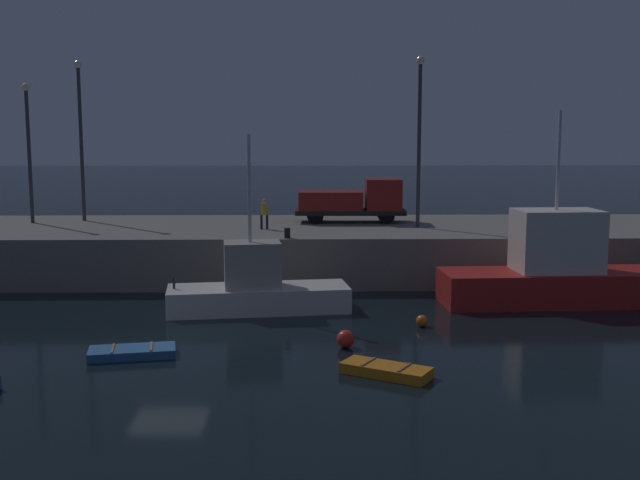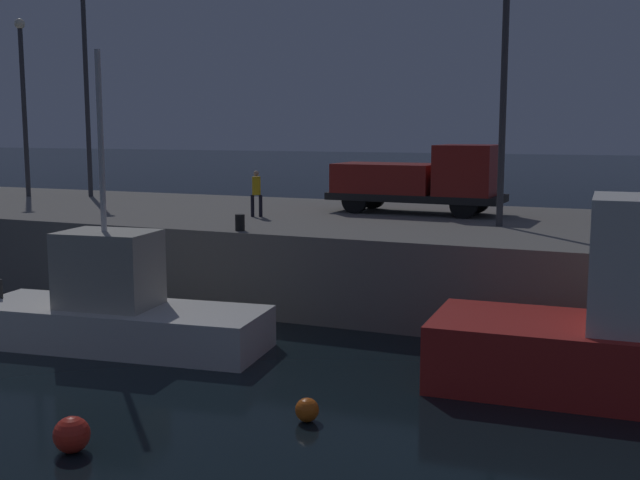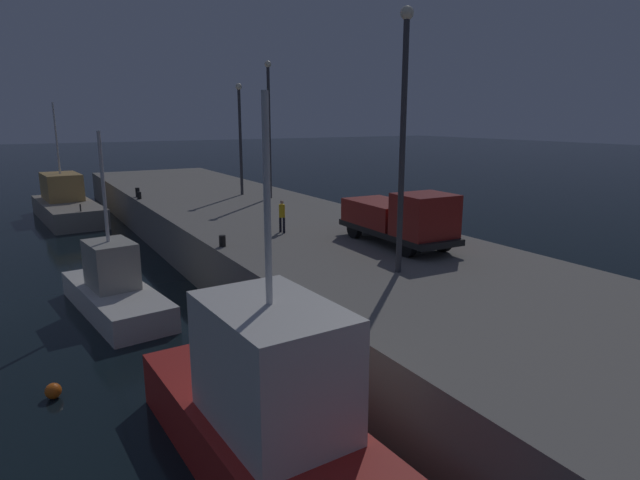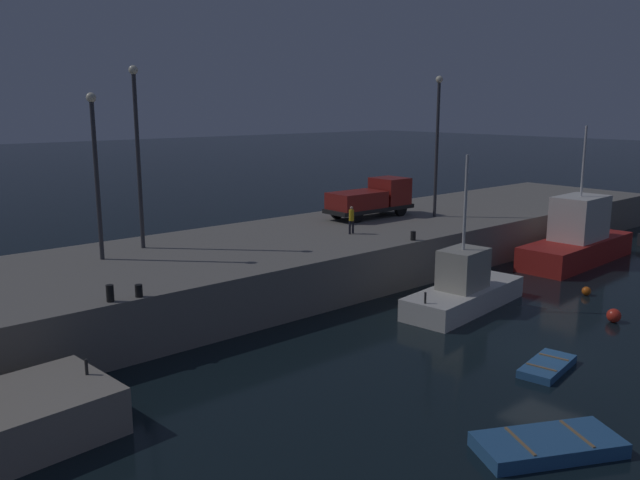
# 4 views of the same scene
# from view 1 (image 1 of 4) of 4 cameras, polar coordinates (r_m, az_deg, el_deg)

# --- Properties ---
(ground_plane) EXTENTS (320.00, 320.00, 0.00)m
(ground_plane) POSITION_cam_1_polar(r_m,az_deg,el_deg) (26.51, -11.38, -8.14)
(ground_plane) COLOR black
(pier_quay) EXTENTS (63.60, 10.87, 2.47)m
(pier_quay) POSITION_cam_1_polar(r_m,az_deg,el_deg) (40.89, -7.71, -0.65)
(pier_quay) COLOR gray
(pier_quay) RESTS_ON ground
(fishing_boat_blue) EXTENTS (7.70, 3.35, 7.29)m
(fishing_boat_blue) POSITION_cam_1_polar(r_m,az_deg,el_deg) (31.63, -4.78, -3.67)
(fishing_boat_blue) COLOR silver
(fishing_boat_blue) RESTS_ON ground
(fishing_boat_orange) EXTENTS (9.81, 3.38, 8.29)m
(fishing_boat_orange) POSITION_cam_1_polar(r_m,az_deg,el_deg) (34.31, 17.19, -2.23)
(fishing_boat_orange) COLOR red
(fishing_boat_orange) RESTS_ON ground
(dinghy_orange_near) EXTENTS (2.86, 2.27, 0.36)m
(dinghy_orange_near) POSITION_cam_1_polar(r_m,az_deg,el_deg) (23.46, 4.98, -9.72)
(dinghy_orange_near) COLOR orange
(dinghy_orange_near) RESTS_ON ground
(dinghy_red_small) EXTENTS (2.97, 1.69, 0.33)m
(dinghy_red_small) POSITION_cam_1_polar(r_m,az_deg,el_deg) (26.04, -13.92, -8.17)
(dinghy_red_small) COLOR #2D6099
(dinghy_red_small) RESTS_ON ground
(mooring_buoy_near) EXTENTS (0.45, 0.45, 0.45)m
(mooring_buoy_near) POSITION_cam_1_polar(r_m,az_deg,el_deg) (29.34, 7.67, -6.04)
(mooring_buoy_near) COLOR orange
(mooring_buoy_near) RESTS_ON ground
(mooring_buoy_mid) EXTENTS (0.62, 0.62, 0.62)m
(mooring_buoy_mid) POSITION_cam_1_polar(r_m,az_deg,el_deg) (26.26, 1.93, -7.44)
(mooring_buoy_mid) COLOR red
(mooring_buoy_mid) RESTS_ON ground
(lamp_post_west) EXTENTS (0.44, 0.44, 7.56)m
(lamp_post_west) POSITION_cam_1_polar(r_m,az_deg,el_deg) (44.40, -21.04, 6.92)
(lamp_post_west) COLOR #38383D
(lamp_post_west) RESTS_ON pier_quay
(lamp_post_east) EXTENTS (0.44, 0.44, 8.86)m
(lamp_post_east) POSITION_cam_1_polar(r_m,az_deg,el_deg) (44.59, -17.54, 7.95)
(lamp_post_east) COLOR #38383D
(lamp_post_east) RESTS_ON pier_quay
(lamp_post_central) EXTENTS (0.44, 0.44, 8.77)m
(lamp_post_central) POSITION_cam_1_polar(r_m,az_deg,el_deg) (39.69, 7.47, 8.23)
(lamp_post_central) COLOR #38383D
(lamp_post_central) RESTS_ON pier_quay
(utility_truck) EXTENTS (6.10, 2.29, 2.39)m
(utility_truck) POSITION_cam_1_polar(r_m,az_deg,el_deg) (42.01, 2.62, 2.97)
(utility_truck) COLOR black
(utility_truck) RESTS_ON pier_quay
(dockworker) EXTENTS (0.41, 0.32, 1.55)m
(dockworker) POSITION_cam_1_polar(r_m,az_deg,el_deg) (38.86, -4.21, 2.10)
(dockworker) COLOR black
(dockworker) RESTS_ON pier_quay
(bollard_central) EXTENTS (0.28, 0.28, 0.48)m
(bollard_central) POSITION_cam_1_polar(r_m,az_deg,el_deg) (35.49, -2.47, 0.53)
(bollard_central) COLOR black
(bollard_central) RESTS_ON pier_quay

